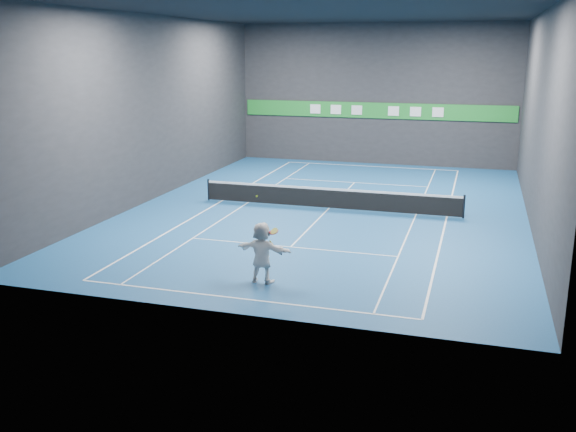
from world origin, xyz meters
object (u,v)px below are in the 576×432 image
(tennis_net, at_px, (329,198))
(tennis_racket, at_px, (273,233))
(tennis_ball, at_px, (257,196))
(player, at_px, (262,252))

(tennis_net, height_order, tennis_racket, tennis_racket)
(tennis_ball, relative_size, tennis_net, 0.01)
(player, xyz_separation_m, tennis_racket, (0.38, 0.05, 0.67))
(tennis_net, bearing_deg, tennis_ball, -90.14)
(tennis_ball, bearing_deg, tennis_net, 89.86)
(tennis_ball, xyz_separation_m, tennis_net, (0.02, 10.14, -2.28))
(tennis_ball, relative_size, tennis_racket, 0.10)
(tennis_ball, bearing_deg, tennis_racket, -12.64)
(player, height_order, tennis_ball, tennis_ball)
(tennis_ball, distance_m, tennis_racket, 1.29)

